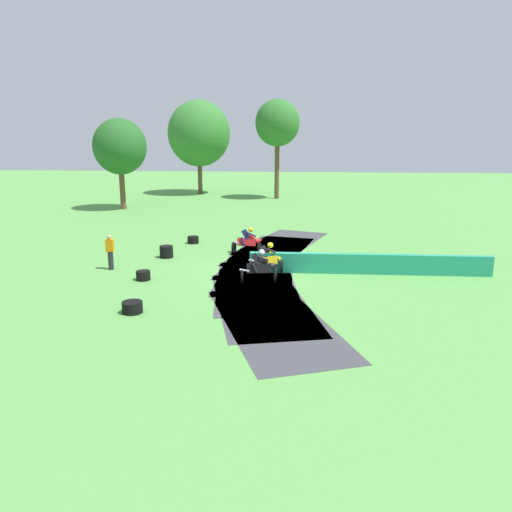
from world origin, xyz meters
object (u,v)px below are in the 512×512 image
Objects in this scene: tire_stack_far at (132,307)px; track_marshal at (110,252)px; tire_stack_mid_a at (166,252)px; tire_stack_mid_b at (143,275)px; tire_stack_near at (193,240)px; motorcycle_lead_red at (249,241)px; motorcycle_chase_yellow at (268,258)px; motorcycle_trailing_black at (260,267)px; traffic_cone at (361,266)px.

tire_stack_far is 6.24m from track_marshal.
tire_stack_mid_b is (0.04, -4.01, -0.10)m from tire_stack_mid_a.
tire_stack_mid_a is (-0.65, -3.44, 0.10)m from tire_stack_near.
tire_stack_near is (-3.38, 2.05, -0.43)m from motorcycle_lead_red.
track_marshal is (-5.98, -3.85, 0.18)m from motorcycle_lead_red.
tire_stack_mid_a is at bearing 156.53° from motorcycle_chase_yellow.
track_marshal is (-1.99, 1.56, 0.62)m from tire_stack_mid_b.
tire_stack_mid_b is 0.84× the size of tire_stack_far.
motorcycle_chase_yellow is 7.40m from tire_stack_near.
tire_stack_near is 1.06× the size of tire_stack_mid_b.
tire_stack_near and tire_stack_far have the same top height.
tire_stack_mid_b is 2.60m from track_marshal.
motorcycle_chase_yellow is 7.21m from tire_stack_far.
motorcycle_chase_yellow is at bearing -23.47° from tire_stack_mid_a.
motorcycle_chase_yellow is 2.65× the size of tire_stack_near.
tire_stack_mid_b is (-3.99, -5.40, -0.43)m from motorcycle_lead_red.
tire_stack_far is at bearing -134.92° from motorcycle_trailing_black.
tire_stack_far is (-4.17, -4.18, -0.45)m from motorcycle_trailing_black.
motorcycle_chase_yellow reaches higher than tire_stack_mid_a.
motorcycle_lead_red reaches higher than tire_stack_near.
tire_stack_mid_b is at bearing -177.63° from motorcycle_trailing_black.
motorcycle_chase_yellow is 2.80× the size of tire_stack_mid_b.
track_marshal is at bearing 142.00° from tire_stack_mid_b.
tire_stack_near is 0.39× the size of track_marshal.
traffic_cone is (9.47, -1.69, -0.08)m from tire_stack_mid_a.
motorcycle_lead_red is 6.73m from tire_stack_mid_b.
tire_stack_far is (0.83, -3.97, -0.00)m from tire_stack_mid_b.
tire_stack_near is (-4.65, 5.74, -0.44)m from motorcycle_chase_yellow.
traffic_cone reaches higher than tire_stack_far.
motorcycle_lead_red is 2.84× the size of tire_stack_mid_b.
tire_stack_mid_b is at bearing 101.85° from tire_stack_far.
traffic_cone is at bearing -30.19° from tire_stack_near.
tire_stack_near and tire_stack_mid_b have the same top height.
motorcycle_lead_red reaches higher than tire_stack_mid_b.
track_marshal reaches higher than tire_stack_mid_a.
tire_stack_near is at bearing 91.13° from tire_stack_far.
tire_stack_near is 1.45× the size of traffic_cone.
tire_stack_mid_a reaches higher than traffic_cone.
motorcycle_trailing_black reaches higher than tire_stack_mid_b.
motorcycle_chase_yellow is at bearing 1.23° from track_marshal.
track_marshal reaches higher than tire_stack_far.
tire_stack_mid_a reaches higher than tire_stack_near.
tire_stack_mid_b is 9.72m from traffic_cone.
tire_stack_mid_b is at bearing -89.46° from tire_stack_mid_a.
tire_stack_far is 10.65m from traffic_cone.
motorcycle_lead_red is 4.27m from tire_stack_mid_a.
motorcycle_trailing_black reaches higher than tire_stack_far.
motorcycle_chase_yellow is 1.53m from motorcycle_trailing_black.
motorcycle_lead_red is at bearing 32.78° from track_marshal.
motorcycle_lead_red is 1.03× the size of motorcycle_trailing_black.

